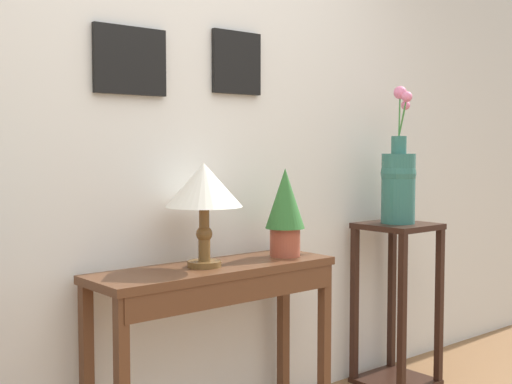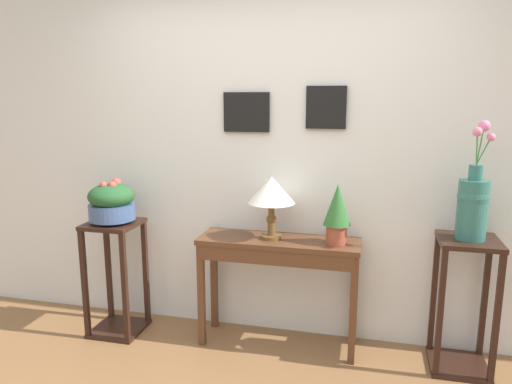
{
  "view_description": "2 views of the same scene",
  "coord_description": "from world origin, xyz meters",
  "px_view_note": "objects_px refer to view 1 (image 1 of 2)",
  "views": [
    {
      "loc": [
        -1.62,
        -1.01,
        1.29
      ],
      "look_at": [
        0.3,
        1.26,
        1.09
      ],
      "focal_mm": 47.61,
      "sensor_mm": 36.0,
      "label": 1
    },
    {
      "loc": [
        0.67,
        -1.79,
        1.75
      ],
      "look_at": [
        -0.08,
        1.26,
        1.11
      ],
      "focal_mm": 33.04,
      "sensor_mm": 36.0,
      "label": 2
    }
  ],
  "objects_px": {
    "pedestal_stand_right": "(397,304)",
    "flower_vase_tall_right": "(398,179)",
    "table_lamp": "(204,189)",
    "console_table": "(218,297)",
    "potted_plant_on_console": "(285,208)"
  },
  "relations": [
    {
      "from": "console_table",
      "to": "flower_vase_tall_right",
      "type": "xyz_separation_m",
      "value": [
        1.21,
        0.0,
        0.46
      ]
    },
    {
      "from": "console_table",
      "to": "table_lamp",
      "type": "xyz_separation_m",
      "value": [
        -0.05,
        0.02,
        0.46
      ]
    },
    {
      "from": "console_table",
      "to": "table_lamp",
      "type": "relative_size",
      "value": 2.57
    },
    {
      "from": "console_table",
      "to": "flower_vase_tall_right",
      "type": "distance_m",
      "value": 1.3
    },
    {
      "from": "console_table",
      "to": "table_lamp",
      "type": "height_order",
      "value": "table_lamp"
    },
    {
      "from": "table_lamp",
      "to": "flower_vase_tall_right",
      "type": "bearing_deg",
      "value": -0.74
    },
    {
      "from": "potted_plant_on_console",
      "to": "pedestal_stand_right",
      "type": "distance_m",
      "value": 1.0
    },
    {
      "from": "table_lamp",
      "to": "console_table",
      "type": "bearing_deg",
      "value": -21.6
    },
    {
      "from": "table_lamp",
      "to": "pedestal_stand_right",
      "type": "distance_m",
      "value": 1.43
    },
    {
      "from": "console_table",
      "to": "table_lamp",
      "type": "distance_m",
      "value": 0.46
    },
    {
      "from": "potted_plant_on_console",
      "to": "flower_vase_tall_right",
      "type": "xyz_separation_m",
      "value": [
        0.82,
        -0.0,
        0.11
      ]
    },
    {
      "from": "table_lamp",
      "to": "flower_vase_tall_right",
      "type": "height_order",
      "value": "flower_vase_tall_right"
    },
    {
      "from": "console_table",
      "to": "potted_plant_on_console",
      "type": "distance_m",
      "value": 0.53
    },
    {
      "from": "pedestal_stand_right",
      "to": "flower_vase_tall_right",
      "type": "relative_size",
      "value": 1.2
    },
    {
      "from": "potted_plant_on_console",
      "to": "console_table",
      "type": "bearing_deg",
      "value": -178.91
    }
  ]
}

